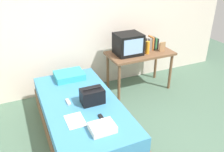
{
  "coord_description": "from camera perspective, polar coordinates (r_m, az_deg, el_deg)",
  "views": [
    {
      "loc": [
        -1.55,
        -1.91,
        2.26
      ],
      "look_at": [
        -0.22,
        1.09,
        0.58
      ],
      "focal_mm": 38.26,
      "sensor_mm": 36.0,
      "label": 1
    }
  ],
  "objects": [
    {
      "name": "remote_dark",
      "position": [
        2.9,
        -2.45,
        -10.05
      ],
      "size": [
        0.04,
        0.16,
        0.02
      ],
      "primitive_type": "cube",
      "color": "black",
      "rests_on": "bed"
    },
    {
      "name": "handbag",
      "position": [
        3.15,
        -4.73,
        -4.79
      ],
      "size": [
        0.3,
        0.2,
        0.22
      ],
      "color": "black",
      "rests_on": "bed"
    },
    {
      "name": "desk",
      "position": [
        4.29,
        6.66,
        4.52
      ],
      "size": [
        1.16,
        0.6,
        0.72
      ],
      "color": "brown",
      "rests_on": "ground"
    },
    {
      "name": "picture_frame",
      "position": [
        4.34,
        11.95,
        6.87
      ],
      "size": [
        0.11,
        0.02,
        0.17
      ],
      "primitive_type": "cube",
      "color": "#9E754C",
      "rests_on": "desk"
    },
    {
      "name": "water_bottle",
      "position": [
        4.18,
        8.49,
        6.75
      ],
      "size": [
        0.07,
        0.07,
        0.22
      ],
      "primitive_type": "cylinder",
      "color": "orange",
      "rests_on": "desk"
    },
    {
      "name": "folded_towel",
      "position": [
        2.71,
        -2.29,
        -12.22
      ],
      "size": [
        0.28,
        0.22,
        0.08
      ],
      "primitive_type": "cube",
      "color": "white",
      "rests_on": "bed"
    },
    {
      "name": "magazine",
      "position": [
        2.9,
        -8.79,
        -10.47
      ],
      "size": [
        0.21,
        0.29,
        0.01
      ],
      "primitive_type": "cube",
      "color": "white",
      "rests_on": "bed"
    },
    {
      "name": "book_row",
      "position": [
        4.4,
        9.19,
        7.74
      ],
      "size": [
        0.25,
        0.17,
        0.24
      ],
      "color": "gray",
      "rests_on": "desk"
    },
    {
      "name": "wall_back",
      "position": [
        4.31,
        -2.35,
        14.17
      ],
      "size": [
        5.2,
        0.1,
        2.6
      ],
      "primitive_type": "cube",
      "color": "beige",
      "rests_on": "ground"
    },
    {
      "name": "ground_plane",
      "position": [
        3.33,
        11.54,
        -16.26
      ],
      "size": [
        8.0,
        8.0,
        0.0
      ],
      "primitive_type": "plane",
      "color": "#4C6B56"
    },
    {
      "name": "remote_silver",
      "position": [
        3.24,
        -10.43,
        -6.1
      ],
      "size": [
        0.04,
        0.14,
        0.02
      ],
      "primitive_type": "cube",
      "color": "#B7B7BC",
      "rests_on": "bed"
    },
    {
      "name": "bed",
      "position": [
        3.37,
        -7.15,
        -9.88
      ],
      "size": [
        1.0,
        2.0,
        0.5
      ],
      "color": "brown",
      "rests_on": "ground"
    },
    {
      "name": "pillow",
      "position": [
        3.84,
        -10.17,
        0.16
      ],
      "size": [
        0.45,
        0.35,
        0.1
      ],
      "primitive_type": "cube",
      "color": "#33A8B7",
      "rests_on": "bed"
    },
    {
      "name": "tv",
      "position": [
        4.1,
        3.88,
        7.64
      ],
      "size": [
        0.44,
        0.39,
        0.36
      ],
      "color": "black",
      "rests_on": "desk"
    }
  ]
}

